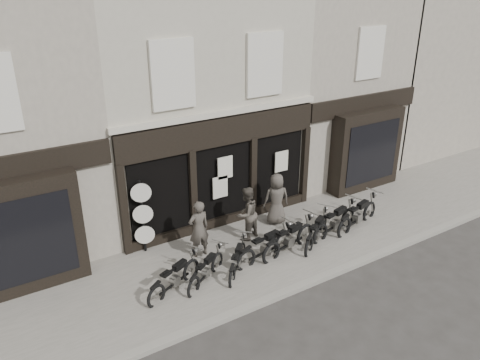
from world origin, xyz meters
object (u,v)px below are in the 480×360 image
motorcycle_0 (175,280)px  motorcycle_3 (266,249)px  motorcycle_2 (237,262)px  man_right (276,199)px  motorcycle_7 (358,217)px  man_left (199,229)px  advert_sign_post (143,220)px  man_centre (247,214)px  motorcycle_6 (335,223)px  motorcycle_5 (316,234)px  motorcycle_1 (206,272)px  motorcycle_4 (289,241)px

motorcycle_0 → motorcycle_3: (2.98, -0.04, 0.03)m
motorcycle_2 → man_right: size_ratio=0.85×
motorcycle_0 → motorcycle_7: size_ratio=0.84×
motorcycle_2 → man_left: 1.55m
motorcycle_3 → advert_sign_post: size_ratio=0.89×
advert_sign_post → man_left: bearing=-23.0°
man_left → advert_sign_post: bearing=-39.0°
man_left → man_right: size_ratio=1.00×
man_left → man_centre: 1.76m
motorcycle_0 → motorcycle_6: motorcycle_6 is taller
motorcycle_2 → advert_sign_post: (-1.89, 2.36, 0.85)m
advert_sign_post → motorcycle_5: bearing=-9.8°
man_left → man_right: bearing=-171.9°
motorcycle_0 → man_right: (4.56, 1.60, 0.63)m
man_left → man_centre: size_ratio=1.01×
motorcycle_5 → advert_sign_post: (-4.86, 2.38, 0.81)m
motorcycle_3 → motorcycle_5: motorcycle_3 is taller
motorcycle_6 → motorcycle_2: bearing=168.9°
motorcycle_7 → motorcycle_6: bearing=160.0°
motorcycle_3 → man_right: size_ratio=1.24×
motorcycle_1 → man_right: size_ratio=0.95×
motorcycle_2 → advert_sign_post: size_ratio=0.61×
motorcycle_4 → advert_sign_post: bearing=136.7°
man_right → motorcycle_5: bearing=120.0°
motorcycle_7 → advert_sign_post: 7.17m
man_left → advert_sign_post: 1.72m
motorcycle_7 → motorcycle_0: bearing=165.0°
motorcycle_0 → motorcycle_2: (1.92, -0.12, -0.03)m
motorcycle_0 → man_left: (1.36, 1.16, 0.63)m
motorcycle_0 → man_centre: man_centre is taller
motorcycle_3 → motorcycle_6: 2.84m
motorcycle_2 → motorcycle_6: 3.90m
motorcycle_6 → man_right: 2.11m
motorcycle_7 → man_right: 2.84m
motorcycle_1 → motorcycle_7: size_ratio=0.74×
motorcycle_2 → motorcycle_4: size_ratio=0.67×
man_left → motorcycle_0: bearing=40.8°
man_left → man_right: man_left is taller
motorcycle_5 → advert_sign_post: bearing=121.8°
motorcycle_0 → man_left: bearing=16.0°
man_right → advert_sign_post: advert_sign_post is taller
motorcycle_1 → motorcycle_3: size_ratio=0.77×
motorcycle_2 → motorcycle_7: bearing=-45.1°
man_left → advert_sign_post: (-1.32, 1.08, 0.20)m
motorcycle_0 → motorcycle_3: bearing=-25.2°
motorcycle_6 → advert_sign_post: advert_sign_post is taller
motorcycle_6 → man_centre: 3.03m
man_centre → motorcycle_3: bearing=66.7°
motorcycle_4 → man_centre: bearing=106.7°
man_centre → advert_sign_post: advert_sign_post is taller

